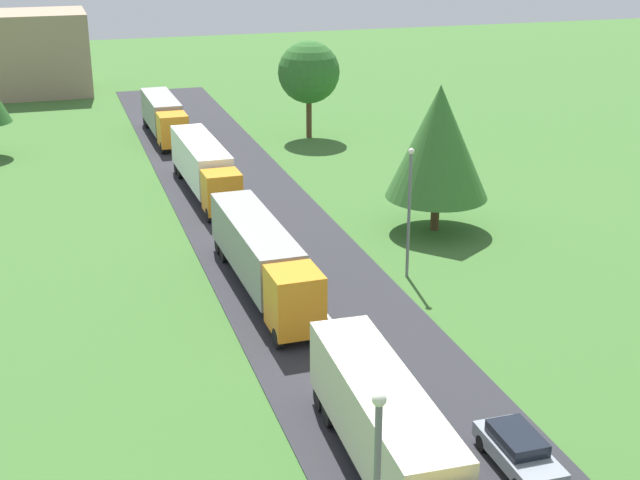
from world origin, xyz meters
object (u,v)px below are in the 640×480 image
object	(u,v)px
car_second	(518,450)
lamppost_second	(409,206)
truck_second	(262,256)
tree_birch	(438,142)
tree_oak	(309,72)
truck_third	(204,165)
truck_lead	(393,439)
truck_fourth	(164,116)
distant_building	(21,53)

from	to	relation	value
car_second	lamppost_second	world-z (taller)	lamppost_second
truck_second	tree_birch	size ratio (longest dim) A/B	1.54
tree_oak	truck_second	bearing A→B (deg)	-110.75
truck_third	tree_birch	world-z (taller)	tree_birch
tree_oak	tree_birch	distance (m)	26.73
truck_second	truck_third	bearing A→B (deg)	89.32
truck_lead	truck_second	xyz separation A→B (m)	(-0.23, 18.74, 0.01)
truck_third	truck_fourth	xyz separation A→B (m)	(-0.43, 18.13, -0.09)
tree_birch	distant_building	size ratio (longest dim) A/B	0.65
lamppost_second	distant_building	distance (m)	66.50
truck_lead	lamppost_second	bearing A→B (deg)	65.94
truck_second	car_second	world-z (taller)	truck_second
truck_third	distant_building	world-z (taller)	distant_building
truck_second	car_second	size ratio (longest dim) A/B	3.45
truck_lead	truck_second	distance (m)	18.74
truck_third	car_second	xyz separation A→B (m)	(5.00, -37.77, -1.38)
truck_second	lamppost_second	xyz separation A→B (m)	(8.46, -0.30, 2.11)
tree_birch	truck_third	bearing A→B (deg)	136.73
car_second	distant_building	distance (m)	83.72
truck_third	distant_building	xyz separation A→B (m)	(-12.73, 43.96, 2.38)
car_second	truck_lead	bearing A→B (deg)	177.79
distant_building	tree_birch	bearing A→B (deg)	-65.38
truck_third	tree_birch	distance (m)	18.31
truck_fourth	tree_birch	bearing A→B (deg)	-66.10
truck_third	truck_fourth	world-z (taller)	truck_third
truck_second	lamppost_second	bearing A→B (deg)	-2.05
truck_lead	tree_oak	size ratio (longest dim) A/B	1.62
truck_lead	lamppost_second	world-z (taller)	lamppost_second
truck_lead	truck_fourth	size ratio (longest dim) A/B	1.13
lamppost_second	truck_fourth	bearing A→B (deg)	103.09
truck_second	distant_building	world-z (taller)	distant_building
car_second	truck_third	bearing A→B (deg)	97.55
tree_oak	truck_third	bearing A→B (deg)	-130.62
truck_fourth	truck_third	bearing A→B (deg)	-88.63
truck_fourth	car_second	xyz separation A→B (m)	(5.44, -55.90, -1.29)
distant_building	lamppost_second	bearing A→B (deg)	-71.63
truck_lead	car_second	distance (m)	5.18
lamppost_second	tree_oak	world-z (taller)	tree_oak
truck_second	tree_birch	distance (m)	15.28
truck_second	distant_building	distance (m)	64.08
tree_oak	truck_fourth	bearing A→B (deg)	163.93
truck_lead	distant_building	size ratio (longest dim) A/B	0.98
tree_oak	tree_birch	world-z (taller)	tree_birch
truck_third	car_second	bearing A→B (deg)	-82.45
lamppost_second	truck_lead	bearing A→B (deg)	-114.06
tree_oak	tree_birch	size ratio (longest dim) A/B	0.92
car_second	tree_birch	distance (m)	27.21
car_second	distant_building	xyz separation A→B (m)	(-17.73, 81.73, 3.76)
truck_second	truck_third	distance (m)	18.84
tree_birch	truck_fourth	bearing A→B (deg)	113.90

